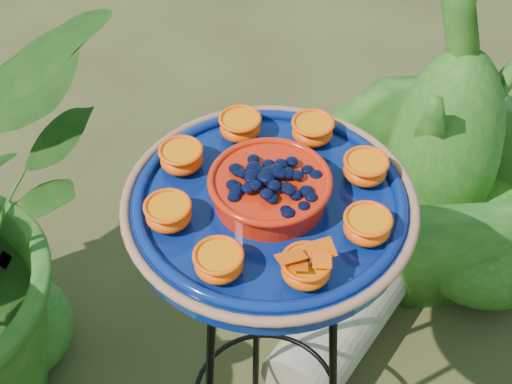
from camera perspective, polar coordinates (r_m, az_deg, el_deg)
tripod_stand at (r=1.35m, az=0.88°, el=-11.54°), size 0.35×0.35×0.84m
feeder_dish at (r=1.06m, az=1.10°, el=-0.72°), size 0.49×0.49×0.10m
driftwood_log at (r=1.91m, az=7.59°, el=-9.30°), size 0.56×0.50×0.19m
shrub_back_right at (r=1.81m, az=15.61°, el=6.43°), size 0.75×0.75×1.09m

